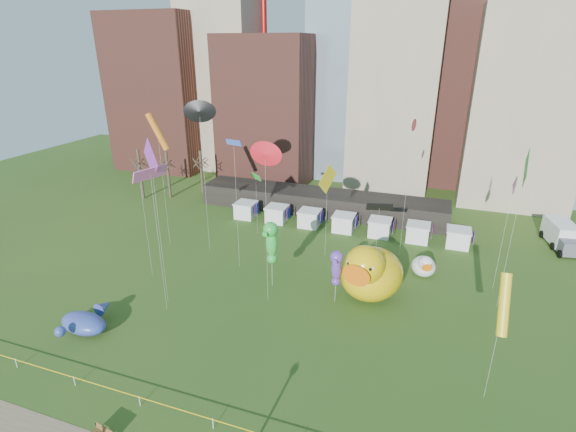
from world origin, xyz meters
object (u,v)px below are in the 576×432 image
at_px(seahorse_green, 271,240).
at_px(box_truck, 562,235).
at_px(big_duck, 370,272).
at_px(small_duck, 424,266).
at_px(seahorse_purple, 336,265).
at_px(whale_inflatable, 85,322).

xyz_separation_m(seahorse_green, box_truck, (31.63, 21.73, -3.97)).
bearing_deg(big_duck, box_truck, 55.42).
bearing_deg(seahorse_green, small_duck, 35.68).
xyz_separation_m(small_duck, seahorse_purple, (-8.16, -8.57, 2.95)).
relative_size(small_duck, box_truck, 0.51).
xyz_separation_m(small_duck, seahorse_green, (-15.35, -7.76, 4.29)).
height_order(big_duck, small_duck, big_duck).
bearing_deg(whale_inflatable, seahorse_green, 48.35).
bearing_deg(small_duck, box_truck, 28.90).
bearing_deg(box_truck, whale_inflatable, -152.14).
distance_m(seahorse_green, whale_inflatable, 19.10).
bearing_deg(big_duck, whale_inflatable, -137.43).
xyz_separation_m(seahorse_purple, whale_inflatable, (-20.40, -12.19, -3.27)).
height_order(seahorse_purple, box_truck, seahorse_purple).
height_order(seahorse_green, whale_inflatable, seahorse_green).
distance_m(small_duck, whale_inflatable, 35.31).
height_order(whale_inflatable, box_truck, box_truck).
xyz_separation_m(whale_inflatable, box_truck, (44.85, 34.73, 0.63)).
height_order(big_duck, whale_inflatable, big_duck).
xyz_separation_m(big_duck, box_truck, (21.36, 20.57, -1.44)).
bearing_deg(seahorse_green, seahorse_purple, 2.46).
height_order(big_duck, seahorse_green, seahorse_green).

